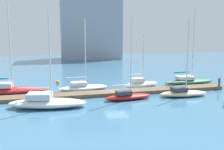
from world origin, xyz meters
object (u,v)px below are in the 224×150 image
object	(u,v)px
sailboat_6	(189,80)
mooring_buoy_orange	(58,82)
sailboat_0	(8,89)
sailboat_1	(47,102)
harbor_building_distant	(90,20)
sailboat_4	(141,84)
sailboat_5	(183,92)
sailboat_2	(83,87)
sailboat_3	(128,95)

from	to	relation	value
sailboat_6	mooring_buoy_orange	distance (m)	18.66
sailboat_0	sailboat_1	xyz separation A→B (m)	(4.38, -7.01, -0.05)
harbor_building_distant	mooring_buoy_orange	bearing A→B (deg)	-107.43
sailboat_4	sailboat_5	bearing A→B (deg)	-76.45
sailboat_0	sailboat_5	size ratio (longest dim) A/B	1.60
harbor_building_distant	sailboat_4	bearing A→B (deg)	-91.40
mooring_buoy_orange	sailboat_6	bearing A→B (deg)	-14.98
sailboat_4	sailboat_5	size ratio (longest dim) A/B	0.79
sailboat_2	sailboat_4	xyz separation A→B (m)	(7.66, -0.33, 0.05)
sailboat_3	mooring_buoy_orange	xyz separation A→B (m)	(-6.83, 10.95, -0.24)
sailboat_6	harbor_building_distant	world-z (taller)	harbor_building_distant
sailboat_2	mooring_buoy_orange	size ratio (longest dim) A/B	17.50
sailboat_1	sailboat_2	size ratio (longest dim) A/B	1.03
mooring_buoy_orange	sailboat_5	bearing A→B (deg)	-39.99
sailboat_1	sailboat_3	bearing A→B (deg)	17.45
sailboat_6	harbor_building_distant	bearing A→B (deg)	98.62
sailboat_3	harbor_building_distant	distance (m)	49.04
sailboat_0	sailboat_4	bearing A→B (deg)	1.79
sailboat_0	sailboat_4	size ratio (longest dim) A/B	2.02
sailboat_1	harbor_building_distant	size ratio (longest dim) A/B	0.42
sailboat_4	harbor_building_distant	bearing A→B (deg)	75.91
harbor_building_distant	sailboat_1	bearing A→B (deg)	-105.23
sailboat_3	harbor_building_distant	world-z (taller)	harbor_building_distant
sailboat_0	sailboat_6	world-z (taller)	sailboat_0
sailboat_2	mooring_buoy_orange	bearing A→B (deg)	114.65
mooring_buoy_orange	harbor_building_distant	bearing A→B (deg)	72.57
sailboat_3	sailboat_1	bearing A→B (deg)	-178.38
sailboat_1	sailboat_0	bearing A→B (deg)	133.68
sailboat_2	sailboat_6	xyz separation A→B (m)	(15.18, 0.25, 0.05)
sailboat_0	mooring_buoy_orange	xyz separation A→B (m)	(6.07, 4.81, -0.38)
sailboat_5	harbor_building_distant	xyz separation A→B (m)	(-1.83, 47.94, 10.41)
sailboat_4	sailboat_6	distance (m)	7.55
sailboat_1	harbor_building_distant	xyz separation A→B (m)	(13.22, 48.56, 10.32)
sailboat_1	sailboat_2	distance (m)	8.12
sailboat_2	sailboat_6	world-z (taller)	sailboat_6
sailboat_2	sailboat_4	size ratio (longest dim) A/B	1.28
sailboat_2	sailboat_1	bearing A→B (deg)	-128.50
sailboat_1	sailboat_3	world-z (taller)	sailboat_1
sailboat_6	sailboat_4	bearing A→B (deg)	-175.84
sailboat_0	sailboat_1	size ratio (longest dim) A/B	1.54
sailboat_1	sailboat_5	world-z (taller)	sailboat_1
sailboat_2	sailboat_6	distance (m)	15.18
sailboat_0	mooring_buoy_orange	world-z (taller)	sailboat_0
sailboat_1	harbor_building_distant	world-z (taller)	harbor_building_distant
sailboat_3	mooring_buoy_orange	size ratio (longest dim) A/B	17.74
sailboat_2	harbor_building_distant	size ratio (longest dim) A/B	0.41
sailboat_0	sailboat_1	distance (m)	8.27
sailboat_5	harbor_building_distant	world-z (taller)	harbor_building_distant
sailboat_4	sailboat_5	distance (m)	6.47
sailboat_1	sailboat_3	size ratio (longest dim) A/B	1.01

